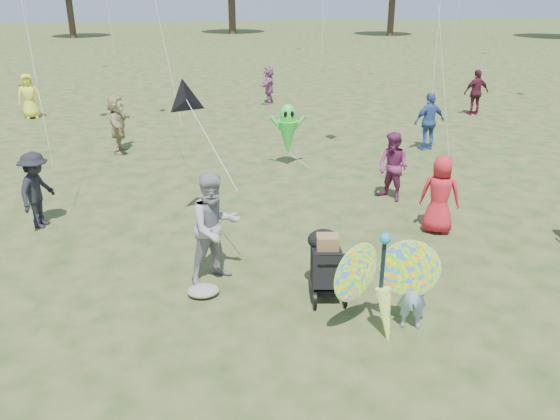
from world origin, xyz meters
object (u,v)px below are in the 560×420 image
at_px(crowd_a, 440,195).
at_px(crowd_b, 37,190).
at_px(crowd_e, 393,167).
at_px(child_girl, 413,292).
at_px(jogging_stroller, 326,260).
at_px(alien_kite, 288,132).
at_px(adult_man, 215,228).
at_px(crowd_h, 476,92).
at_px(crowd_g, 29,96).
at_px(crowd_j, 269,85).
at_px(crowd_c, 429,122).
at_px(crowd_d, 118,124).
at_px(butterfly_kite, 384,285).

relative_size(crowd_a, crowd_b, 1.00).
bearing_deg(crowd_e, child_girl, -50.22).
distance_m(jogging_stroller, alien_kite, 6.94).
distance_m(adult_man, crowd_h, 15.71).
bearing_deg(alien_kite, crowd_g, 140.22).
bearing_deg(crowd_e, crowd_j, 152.48).
distance_m(crowd_c, crowd_g, 14.68).
bearing_deg(jogging_stroller, crowd_d, 123.92).
height_order(crowd_a, crowd_c, crowd_c).
bearing_deg(crowd_j, jogging_stroller, 15.45).
xyz_separation_m(crowd_d, crowd_j, (5.35, 6.85, -0.07)).
height_order(child_girl, crowd_g, crowd_g).
bearing_deg(crowd_b, crowd_h, -41.40).
xyz_separation_m(child_girl, crowd_j, (-0.07, 16.92, 0.21)).
distance_m(crowd_a, jogging_stroller, 3.50).
xyz_separation_m(crowd_b, crowd_g, (-3.07, 10.73, 0.04)).
bearing_deg(alien_kite, crowd_c, 13.30).
relative_size(crowd_b, jogging_stroller, 1.47).
height_order(child_girl, crowd_c, crowd_c).
height_order(crowd_d, crowd_e, crowd_d).
height_order(jogging_stroller, butterfly_kite, butterfly_kite).
bearing_deg(crowd_b, crowd_a, -84.05).
xyz_separation_m(child_girl, crowd_h, (7.65, 13.60, 0.29)).
bearing_deg(adult_man, crowd_h, 21.48).
distance_m(crowd_b, alien_kite, 6.66).
distance_m(crowd_j, butterfly_kite, 17.01).
relative_size(adult_man, crowd_c, 1.09).
distance_m(crowd_b, crowd_j, 13.82).
height_order(adult_man, butterfly_kite, adult_man).
height_order(crowd_a, alien_kite, alien_kite).
bearing_deg(crowd_a, crowd_d, -17.85).
bearing_deg(alien_kite, crowd_e, -55.49).
relative_size(crowd_g, crowd_j, 1.05).
distance_m(child_girl, crowd_c, 9.87).
bearing_deg(crowd_j, alien_kite, 15.55).
height_order(crowd_c, butterfly_kite, crowd_c).
distance_m(adult_man, crowd_b, 4.50).
distance_m(crowd_b, butterfly_kite, 7.48).
distance_m(crowd_e, crowd_j, 11.94).
height_order(adult_man, crowd_b, adult_man).
height_order(crowd_e, butterfly_kite, butterfly_kite).
xyz_separation_m(crowd_e, butterfly_kite, (-1.88, -5.16, -0.01)).
relative_size(child_girl, crowd_a, 0.73).
relative_size(crowd_d, crowd_e, 1.08).
relative_size(crowd_e, jogging_stroller, 1.47).
bearing_deg(crowd_b, jogging_stroller, -107.82).
bearing_deg(adult_man, crowd_b, 115.28).
xyz_separation_m(crowd_e, crowd_j, (-1.49, 11.85, -0.01)).
relative_size(child_girl, crowd_h, 0.67).
xyz_separation_m(adult_man, crowd_b, (-3.56, 2.75, -0.16)).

